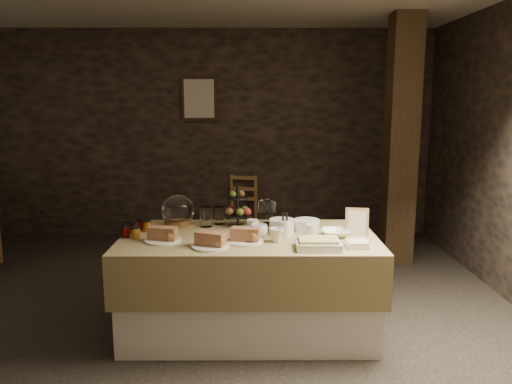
{
  "coord_description": "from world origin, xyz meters",
  "views": [
    {
      "loc": [
        0.54,
        -3.83,
        1.73
      ],
      "look_at": [
        0.55,
        0.2,
        0.99
      ],
      "focal_mm": 35.0,
      "sensor_mm": 36.0,
      "label": 1
    }
  ],
  "objects_px": {
    "buffet_table": "(249,276)",
    "fruit_stand": "(238,210)",
    "timber_column": "(401,142)",
    "chair": "(241,211)"
  },
  "relations": [
    {
      "from": "buffet_table",
      "to": "fruit_stand",
      "type": "distance_m",
      "value": 0.54
    },
    {
      "from": "timber_column",
      "to": "fruit_stand",
      "type": "relative_size",
      "value": 8.21
    },
    {
      "from": "buffet_table",
      "to": "chair",
      "type": "bearing_deg",
      "value": 92.94
    },
    {
      "from": "timber_column",
      "to": "fruit_stand",
      "type": "height_order",
      "value": "timber_column"
    },
    {
      "from": "chair",
      "to": "timber_column",
      "type": "bearing_deg",
      "value": -14.65
    },
    {
      "from": "chair",
      "to": "fruit_stand",
      "type": "distance_m",
      "value": 2.35
    },
    {
      "from": "timber_column",
      "to": "fruit_stand",
      "type": "distance_m",
      "value": 2.19
    },
    {
      "from": "chair",
      "to": "fruit_stand",
      "type": "relative_size",
      "value": 1.96
    },
    {
      "from": "buffet_table",
      "to": "chair",
      "type": "xyz_separation_m",
      "value": [
        -0.13,
        2.6,
        -0.08
      ]
    },
    {
      "from": "buffet_table",
      "to": "timber_column",
      "type": "height_order",
      "value": "timber_column"
    }
  ]
}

